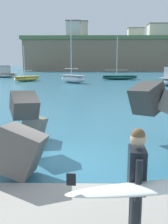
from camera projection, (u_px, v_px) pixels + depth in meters
ground_plane at (57, 162)px, 7.48m from camera, size 400.00×400.00×0.00m
breakwater_jetty at (73, 118)px, 8.34m from camera, size 28.74×6.98×2.40m
surfer_with_board at (140, 184)px, 3.39m from camera, size 2.11×1.23×1.78m
boat_near_left at (73, 78)px, 36.12m from camera, size 4.29×3.86×8.55m
boat_near_centre at (27, 78)px, 39.73m from camera, size 4.32×4.71×5.31m
boat_mid_left at (4, 74)px, 49.23m from camera, size 5.77×3.07×2.26m
boat_mid_right at (119, 77)px, 43.32m from camera, size 6.44×2.45×7.10m
headland_bluff at (131, 55)px, 97.86m from camera, size 76.92×32.10×11.34m
station_building_west at (81, 31)px, 96.82m from camera, size 5.14×5.60×6.64m
station_building_central at (158, 31)px, 95.52m from camera, size 7.70×4.93×5.69m
station_building_east at (136, 35)px, 105.87m from camera, size 6.87×4.27×5.43m
station_building_annex at (74, 29)px, 86.86m from camera, size 4.88×7.66×5.05m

